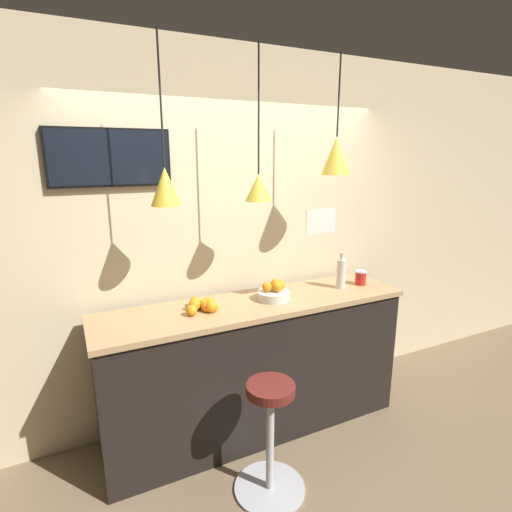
{
  "coord_description": "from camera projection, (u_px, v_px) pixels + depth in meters",
  "views": [
    {
      "loc": [
        -1.21,
        -1.86,
        2.1
      ],
      "look_at": [
        0.0,
        0.63,
        1.41
      ],
      "focal_mm": 28.0,
      "sensor_mm": 36.0,
      "label": 1
    }
  ],
  "objects": [
    {
      "name": "pendant_lamp_left",
      "position": [
        165.0,
        186.0,
        2.42
      ],
      "size": [
        0.19,
        0.19,
        1.0
      ],
      "color": "black"
    },
    {
      "name": "bar_stool",
      "position": [
        270.0,
        433.0,
        2.49
      ],
      "size": [
        0.46,
        0.46,
        0.76
      ],
      "color": "#B7B7BC",
      "rests_on": "ground_plane"
    },
    {
      "name": "hanging_menu_board",
      "position": [
        321.0,
        221.0,
        2.78
      ],
      "size": [
        0.24,
        0.01,
        0.17
      ],
      "color": "silver"
    },
    {
      "name": "mounted_tv",
      "position": [
        110.0,
        158.0,
        2.6
      ],
      "size": [
        0.78,
        0.04,
        0.38
      ],
      "color": "black"
    },
    {
      "name": "pendant_lamp_middle",
      "position": [
        259.0,
        186.0,
        2.69
      ],
      "size": [
        0.19,
        0.19,
        1.0
      ],
      "color": "black"
    },
    {
      "name": "pendant_lamp_right",
      "position": [
        336.0,
        156.0,
        2.91
      ],
      "size": [
        0.21,
        0.21,
        0.83
      ],
      "color": "black"
    },
    {
      "name": "juice_bottle",
      "position": [
        341.0,
        273.0,
        3.22
      ],
      "size": [
        0.08,
        0.08,
        0.3
      ],
      "color": "silver",
      "rests_on": "service_counter"
    },
    {
      "name": "orange_pile",
      "position": [
        204.0,
        305.0,
        2.77
      ],
      "size": [
        0.23,
        0.23,
        0.09
      ],
      "color": "orange",
      "rests_on": "service_counter"
    },
    {
      "name": "spread_jar",
      "position": [
        361.0,
        278.0,
        3.32
      ],
      "size": [
        0.09,
        0.09,
        0.12
      ],
      "color": "red",
      "rests_on": "service_counter"
    },
    {
      "name": "service_counter",
      "position": [
        256.0,
        367.0,
        3.06
      ],
      "size": [
        2.34,
        0.58,
        1.06
      ],
      "color": "black",
      "rests_on": "ground_plane"
    },
    {
      "name": "fruit_bowl",
      "position": [
        274.0,
        292.0,
        2.98
      ],
      "size": [
        0.24,
        0.24,
        0.15
      ],
      "color": "beige",
      "rests_on": "service_counter"
    },
    {
      "name": "ground_plane",
      "position": [
        297.0,
        482.0,
        2.65
      ],
      "size": [
        14.0,
        14.0,
        0.0
      ],
      "primitive_type": "plane",
      "color": "#756047"
    },
    {
      "name": "back_wall",
      "position": [
        234.0,
        240.0,
        3.19
      ],
      "size": [
        8.0,
        0.06,
        2.9
      ],
      "color": "beige",
      "rests_on": "ground_plane"
    }
  ]
}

